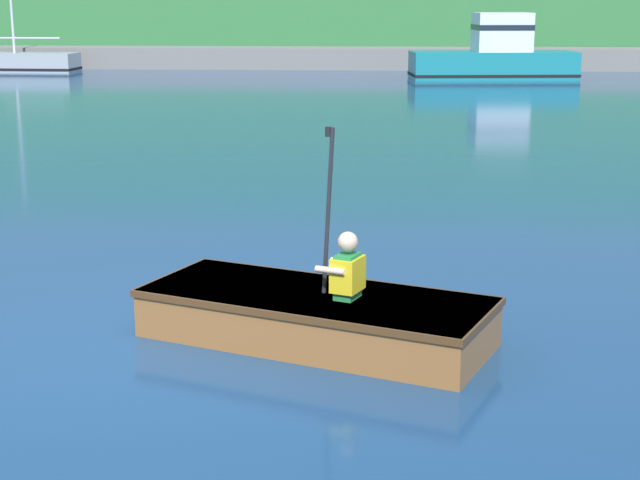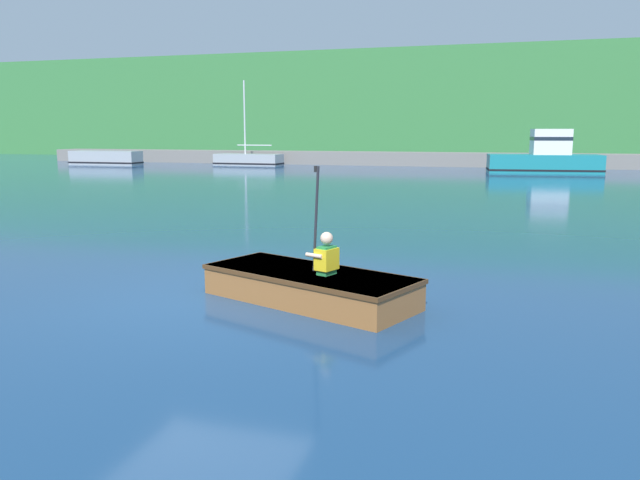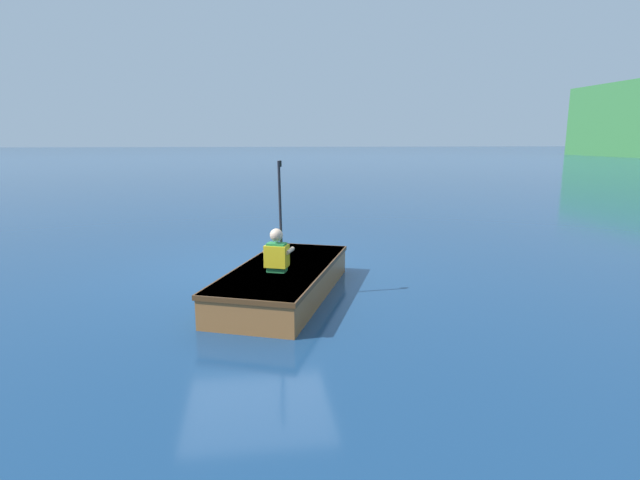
{
  "view_description": "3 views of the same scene",
  "coord_description": "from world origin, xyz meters",
  "px_view_note": "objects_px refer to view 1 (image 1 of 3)",
  "views": [
    {
      "loc": [
        2.01,
        -7.58,
        2.84
      ],
      "look_at": [
        1.42,
        0.88,
        0.77
      ],
      "focal_mm": 55.0,
      "sensor_mm": 36.0,
      "label": 1
    },
    {
      "loc": [
        3.93,
        -7.49,
        2.29
      ],
      "look_at": [
        1.42,
        0.88,
        0.77
      ],
      "focal_mm": 35.0,
      "sensor_mm": 36.0,
      "label": 2
    },
    {
      "loc": [
        8.02,
        -0.06,
        2.11
      ],
      "look_at": [
        1.42,
        0.88,
        0.77
      ],
      "focal_mm": 28.0,
      "sensor_mm": 36.0,
      "label": 3
    }
  ],
  "objects_px": {
    "moored_boat_dock_center_far": "(21,62)",
    "person_paddler": "(346,267)",
    "rowboat_foreground": "(311,313)",
    "moored_boat_dock_west_inner": "(495,57)"
  },
  "relations": [
    {
      "from": "moored_boat_dock_west_inner",
      "to": "moored_boat_dock_center_far",
      "type": "bearing_deg",
      "value": 172.37
    },
    {
      "from": "rowboat_foreground",
      "to": "moored_boat_dock_west_inner",
      "type": "bearing_deg",
      "value": 81.22
    },
    {
      "from": "moored_boat_dock_center_far",
      "to": "person_paddler",
      "type": "height_order",
      "value": "moored_boat_dock_center_far"
    },
    {
      "from": "moored_boat_dock_west_inner",
      "to": "person_paddler",
      "type": "distance_m",
      "value": 30.14
    },
    {
      "from": "moored_boat_dock_west_inner",
      "to": "moored_boat_dock_center_far",
      "type": "relative_size",
      "value": 1.11
    },
    {
      "from": "moored_boat_dock_center_far",
      "to": "rowboat_foreground",
      "type": "bearing_deg",
      "value": -65.57
    },
    {
      "from": "moored_boat_dock_center_far",
      "to": "person_paddler",
      "type": "bearing_deg",
      "value": -65.2
    },
    {
      "from": "moored_boat_dock_center_far",
      "to": "moored_boat_dock_west_inner",
      "type": "bearing_deg",
      "value": -7.63
    },
    {
      "from": "moored_boat_dock_west_inner",
      "to": "rowboat_foreground",
      "type": "relative_size",
      "value": 1.98
    },
    {
      "from": "moored_boat_dock_center_far",
      "to": "person_paddler",
      "type": "relative_size",
      "value": 4.01
    }
  ]
}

